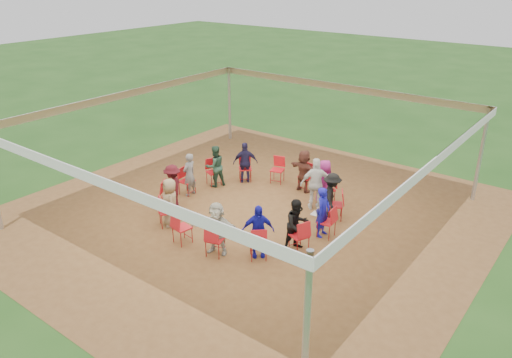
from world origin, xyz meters
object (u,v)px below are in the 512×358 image
Objects in this scene: chair_13 at (299,236)px; laptop at (317,212)px; chair_0 at (327,222)px; person_seated_1 at (332,196)px; chair_10 at (182,228)px; person_seated_4 at (245,163)px; standing_person at (316,184)px; chair_8 at (170,195)px; person_seated_3 at (304,171)px; chair_6 at (214,172)px; chair_7 at (187,181)px; chair_4 at (277,170)px; person_seated_10 at (258,231)px; chair_11 at (215,239)px; person_seated_11 at (297,225)px; person_seated_0 at (323,212)px; chair_2 at (327,189)px; chair_3 at (306,177)px; chair_9 at (167,211)px; person_seated_9 at (217,228)px; person_seated_5 at (215,166)px; chair_1 at (335,205)px; person_seated_6 at (189,175)px; chair_12 at (258,243)px; person_seated_2 at (324,182)px; chair_5 at (245,168)px; person_seated_8 at (170,202)px; cable_coil at (298,209)px.

chair_13 reaches higher than laptop.
person_seated_1 is (-0.42, 1.00, 0.26)m from chair_0.
person_seated_4 is (-1.19, 4.19, 0.26)m from chair_10.
standing_person reaches higher than person_seated_4.
person_seated_3 is (2.54, 3.54, 0.26)m from chair_8.
chair_7 is (-0.18, -1.09, 0.00)m from chair_6.
chair_6 is at bearing 63.60° from person_seated_1.
person_seated_10 reaches higher than chair_4.
person_seated_11 is at bearing 28.66° from chair_11.
person_seated_3 is at bearing 127.44° from chair_7.
laptop is (-0.17, -0.01, -0.05)m from person_seated_0.
chair_8 is at bearing 63.60° from person_seated_3.
person_seated_3 reaches higher than chair_11.
chair_6 is at bearing 51.43° from chair_2.
person_seated_11 is (1.79, -3.33, 0.26)m from chair_3.
chair_2 and chair_6 have the same top height.
chair_13 is at bearing 167.14° from chair_0.
chair_10 is at bearing 63.60° from person_seated_4.
chair_3 is at bearing 115.71° from chair_8.
chair_2 is 2.15m from chair_4.
person_seated_9 is (2.09, -0.23, 0.26)m from chair_9.
person_seated_5 is at bearing 139.65° from chair_9.
chair_1 and chair_7 have the same top height.
chair_2 is 0.64× the size of person_seated_6.
person_seated_9 is at bearing 141.43° from person_seated_0.
chair_4 is at bearing 77.14° from chair_12.
chair_4 is at bearing 50.29° from person_seated_0.
person_seated_4 is (-1.98, -0.70, 0.26)m from chair_3.
chair_7 is at bearing 116.40° from person_seated_10.
person_seated_2 is 1.05m from person_seated_3.
person_seated_4 and person_seated_9 have the same top height.
person_seated_9 is (-1.80, -2.42, 0.26)m from chair_0.
chair_5 is 0.64× the size of person_seated_2.
person_seated_0 is at bearing 77.47° from chair_8.
person_seated_4 reaches higher than chair_13.
person_seated_2 is at bearing 21.36° from laptop.
person_seated_8 is (1.00, -1.78, 0.00)m from person_seated_6.
chair_11 is at bearing 154.29° from chair_13.
person_seated_6 is at bearing -159.70° from cable_coil.
person_seated_1 is (-0.30, 1.01, 0.00)m from person_seated_0.
person_seated_9 is at bearing 102.86° from person_seated_3.
standing_person is at bearing 37.43° from chair_0.
chair_0 is at bearing 103.18° from person_seated_5.
chair_5 is at bearing 103.18° from person_seated_9.
chair_0 is 1.80m from cable_coil.
person_seated_5 is at bearing -30.54° from standing_person.
laptop is at bearing 90.00° from chair_7.
chair_2 is 0.64× the size of person_seated_8.
chair_1 is 4.72m from person_seated_8.
chair_6 is at bearing 90.00° from chair_13.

